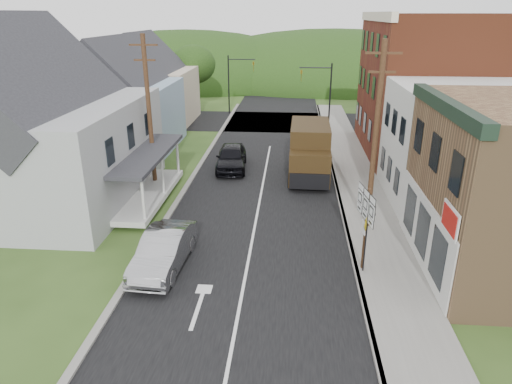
% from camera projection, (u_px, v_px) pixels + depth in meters
% --- Properties ---
extents(ground, '(120.00, 120.00, 0.00)m').
position_uv_depth(ground, '(249.00, 258.00, 20.02)').
color(ground, '#2D4719').
rests_on(ground, ground).
extents(road, '(9.00, 90.00, 0.02)m').
position_uv_depth(road, '(264.00, 180.00, 29.29)').
color(road, black).
rests_on(road, ground).
extents(cross_road, '(60.00, 9.00, 0.02)m').
position_uv_depth(cross_road, '(275.00, 122.00, 45.06)').
color(cross_road, black).
rests_on(cross_road, ground).
extents(sidewalk_right, '(2.80, 55.00, 0.15)m').
position_uv_depth(sidewalk_right, '(361.00, 193.00, 26.97)').
color(sidewalk_right, slate).
rests_on(sidewalk_right, ground).
extents(curb_right, '(0.20, 55.00, 0.15)m').
position_uv_depth(curb_right, '(338.00, 193.00, 27.07)').
color(curb_right, slate).
rests_on(curb_right, ground).
extents(curb_left, '(0.30, 55.00, 0.12)m').
position_uv_depth(curb_left, '(185.00, 188.00, 27.76)').
color(curb_left, slate).
rests_on(curb_left, ground).
extents(storefront_white, '(8.00, 7.00, 6.50)m').
position_uv_depth(storefront_white, '(467.00, 146.00, 24.94)').
color(storefront_white, silver).
rests_on(storefront_white, ground).
extents(storefront_red, '(8.00, 12.00, 10.00)m').
position_uv_depth(storefront_red, '(425.00, 87.00, 33.11)').
color(storefront_red, maroon).
rests_on(storefront_red, ground).
extents(house_gray, '(10.20, 12.24, 8.35)m').
position_uv_depth(house_gray, '(41.00, 126.00, 24.93)').
color(house_gray, '#A5A7AA').
rests_on(house_gray, ground).
extents(house_blue, '(7.14, 8.16, 7.28)m').
position_uv_depth(house_blue, '(128.00, 101.00, 35.25)').
color(house_blue, '#8FA6C3').
rests_on(house_blue, ground).
extents(house_cream, '(7.14, 8.16, 7.28)m').
position_uv_depth(house_cream, '(155.00, 84.00, 43.64)').
color(house_cream, beige).
rests_on(house_cream, ground).
extents(utility_pole_right, '(1.60, 0.26, 9.00)m').
position_uv_depth(utility_pole_right, '(375.00, 137.00, 21.14)').
color(utility_pole_right, '#472D19').
rests_on(utility_pole_right, ground).
extents(utility_pole_left, '(1.60, 0.26, 9.00)m').
position_uv_depth(utility_pole_left, '(149.00, 113.00, 26.22)').
color(utility_pole_left, '#472D19').
rests_on(utility_pole_left, ground).
extents(traffic_signal_right, '(2.87, 0.20, 6.00)m').
position_uv_depth(traffic_signal_right, '(322.00, 89.00, 40.12)').
color(traffic_signal_right, black).
rests_on(traffic_signal_right, ground).
extents(traffic_signal_left, '(2.87, 0.20, 6.00)m').
position_uv_depth(traffic_signal_left, '(235.00, 78.00, 47.25)').
color(traffic_signal_left, black).
rests_on(traffic_signal_left, ground).
extents(tree_left_b, '(4.80, 4.80, 6.94)m').
position_uv_depth(tree_left_b, '(14.00, 95.00, 30.63)').
color(tree_left_b, '#382616').
rests_on(tree_left_b, ground).
extents(tree_left_c, '(5.80, 5.80, 8.41)m').
position_uv_depth(tree_left_c, '(44.00, 66.00, 37.81)').
color(tree_left_c, '#382616').
rests_on(tree_left_c, ground).
extents(tree_left_d, '(4.80, 4.80, 6.94)m').
position_uv_depth(tree_left_d, '(193.00, 65.00, 48.58)').
color(tree_left_d, '#382616').
rests_on(tree_left_d, ground).
extents(forested_ridge, '(90.00, 30.00, 16.00)m').
position_uv_depth(forested_ridge, '(282.00, 82.00, 71.03)').
color(forested_ridge, black).
rests_on(forested_ridge, ground).
extents(silver_sedan, '(1.92, 4.85, 1.57)m').
position_uv_depth(silver_sedan, '(164.00, 251.00, 18.98)').
color(silver_sedan, '#9D9EA2').
rests_on(silver_sedan, ground).
extents(dark_sedan, '(2.32, 5.02, 1.67)m').
position_uv_depth(dark_sedan, '(231.00, 157.00, 31.09)').
color(dark_sedan, black).
rests_on(dark_sedan, ground).
extents(delivery_van, '(2.64, 6.15, 3.41)m').
position_uv_depth(delivery_van, '(310.00, 151.00, 29.29)').
color(delivery_van, black).
rests_on(delivery_van, ground).
extents(route_sign_cluster, '(0.41, 1.99, 3.52)m').
position_uv_depth(route_sign_cluster, '(366.00, 218.00, 18.13)').
color(route_sign_cluster, '#472D19').
rests_on(route_sign_cluster, sidewalk_right).
extents(warning_sign, '(0.25, 0.65, 2.49)m').
position_uv_depth(warning_sign, '(366.00, 236.00, 18.16)').
color(warning_sign, black).
rests_on(warning_sign, sidewalk_right).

